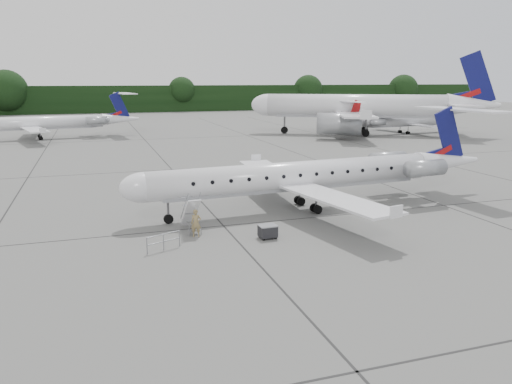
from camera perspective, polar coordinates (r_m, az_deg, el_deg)
name	(u,v)px	position (r m, az deg, el deg)	size (l,w,h in m)	color
ground	(333,234)	(33.12, 8.74, -4.80)	(320.00, 320.00, 0.00)	slate
treeline	(140,99)	(158.86, -13.09, 10.33)	(260.00, 4.00, 8.00)	black
main_regional_jet	(296,162)	(38.03, 4.62, 3.46)	(29.53, 21.26, 7.57)	silver
airstair	(191,214)	(33.40, -7.48, -2.49)	(0.85, 2.34, 2.37)	silver
passenger	(196,223)	(32.25, -6.87, -3.56)	(0.65, 0.43, 1.80)	olive
safety_railing	(164,242)	(30.10, -10.52, -5.67)	(2.20, 0.08, 1.00)	gray
baggage_cart	(268,231)	(31.80, 1.35, -4.51)	(1.08, 0.87, 0.94)	black
bg_narrowbody	(355,94)	(92.73, 11.28, 10.89)	(40.32, 29.03, 14.47)	silver
bg_regional_left	(31,117)	(91.66, -24.30, 7.86)	(29.13, 20.97, 7.64)	silver
bg_regional_right	(409,117)	(97.61, 17.04, 8.25)	(23.92, 17.22, 6.27)	silver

